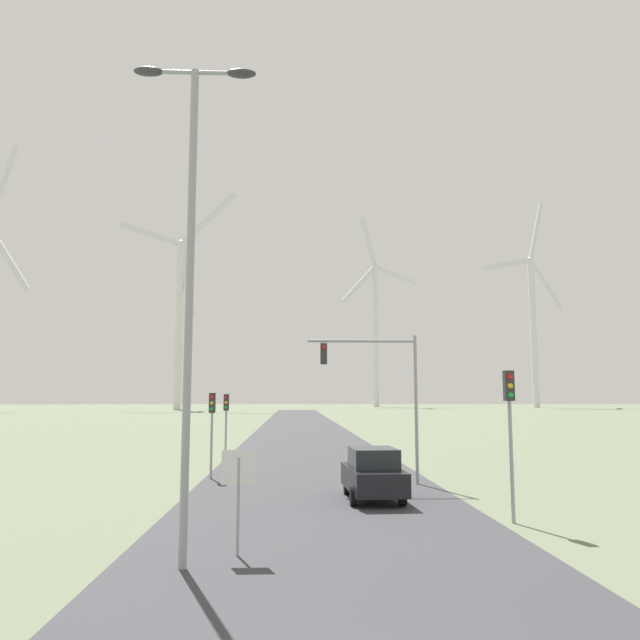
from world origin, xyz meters
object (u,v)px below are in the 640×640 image
Objects in this scene: wind_turbine_right at (533,316)px; traffic_light_post_mid_left at (226,413)px; wind_turbine_left at (180,306)px; traffic_light_post_near_right at (510,411)px; wind_turbine_center at (376,321)px; streetlamp at (191,251)px; traffic_light_mast_overhead at (379,377)px; traffic_light_post_near_left at (212,415)px; car_approaching at (373,474)px; stop_sign_near at (239,481)px.

traffic_light_post_mid_left is at bearing -116.24° from wind_turbine_right.
wind_turbine_left is (-28.39, 140.72, 26.33)m from traffic_light_post_mid_left.
wind_turbine_right is at bearing 68.29° from traffic_light_post_near_right.
wind_turbine_center reaches higher than traffic_light_post_mid_left.
wind_turbine_left is 80.49m from wind_turbine_center.
streetlamp is 1.81× the size of traffic_light_mast_overhead.
wind_turbine_right reaches higher than traffic_light_post_mid_left.
wind_turbine_center is at bearing 161.57° from wind_turbine_right.
car_approaching is at bearing -43.04° from traffic_light_post_near_left.
car_approaching is 0.06× the size of wind_turbine_right.
wind_turbine_center is (62.27, 50.96, 2.07)m from wind_turbine_left.
wind_turbine_right is (75.87, 190.54, 28.13)m from traffic_light_post_near_right.
wind_turbine_center is (33.88, 191.68, 28.40)m from traffic_light_post_mid_left.
streetlamp is 11.81m from car_approaching.
streetlamp is at bearing -120.92° from car_approaching.
car_approaching is at bearing -101.20° from traffic_light_mast_overhead.
traffic_light_post_near_right is at bearing -96.53° from wind_turbine_center.
traffic_light_mast_overhead is 203.22m from wind_turbine_center.
traffic_light_mast_overhead reaches higher than traffic_light_post_near_right.
wind_turbine_center is at bearing 81.28° from streetlamp.
traffic_light_post_near_left is at bearing 134.19° from traffic_light_post_near_right.
traffic_light_post_near_left is 0.86× the size of traffic_light_post_near_right.
wind_turbine_center is at bearing 80.26° from traffic_light_post_near_left.
wind_turbine_left is (-35.69, 148.73, 24.64)m from traffic_light_mast_overhead.
car_approaching is (-0.78, -3.92, -3.56)m from traffic_light_mast_overhead.
stop_sign_near is 0.54× the size of traffic_light_post_near_right.
traffic_light_post_near_right reaches higher than stop_sign_near.
streetlamp reaches higher than traffic_light_post_near_left.
wind_turbine_right is (85.94, 174.33, 28.57)m from traffic_light_post_mid_left.
traffic_light_post_mid_left is 0.91× the size of car_approaching.
car_approaching is (5.22, 8.71, -6.03)m from streetlamp.
wind_turbine_right reaches higher than wind_turbine_left.
stop_sign_near is 14.04m from traffic_light_post_near_left.
stop_sign_near is 0.03× the size of wind_turbine_right.
streetlamp is at bearing -79.57° from wind_turbine_left.
streetlamp is at bearing -113.46° from wind_turbine_right.
streetlamp is 2.99× the size of traffic_light_post_mid_left.
traffic_light_post_mid_left is 13.73m from car_approaching.
car_approaching is 0.06× the size of wind_turbine_center.
streetlamp is at bearing -86.37° from traffic_light_post_mid_left.
car_approaching is at bearing 129.71° from traffic_light_post_near_right.
wind_turbine_center is (23.81, 207.89, 27.96)m from traffic_light_post_near_right.
wind_turbine_left is 0.84× the size of wind_turbine_right.
wind_turbine_right is at bearing 64.49° from traffic_light_post_near_left.
traffic_light_post_near_right is 207.01m from wind_turbine_right.
traffic_light_post_near_left reaches higher than car_approaching.
stop_sign_near is at bearing -112.97° from traffic_light_mast_overhead.
stop_sign_near is 165.55m from wind_turbine_left.
wind_turbine_center is (32.57, 212.33, 24.24)m from streetlamp.
traffic_light_mast_overhead is (5.99, 12.63, -2.47)m from streetlamp.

